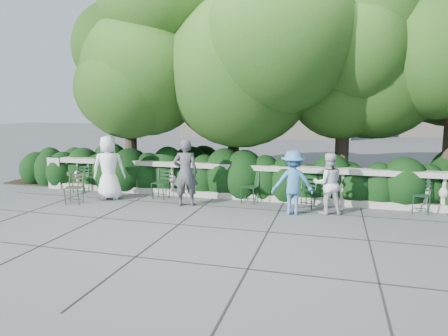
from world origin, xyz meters
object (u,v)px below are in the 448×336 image
(person_older_blue, at_px, (293,183))
(chair_e, at_px, (304,209))
(chair_f, at_px, (420,215))
(person_businessman, at_px, (109,168))
(chair_c, at_px, (158,199))
(chair_d, at_px, (248,204))
(person_woman_grey, at_px, (185,173))
(person_casual_man, at_px, (328,184))
(chair_weathered, at_px, (72,205))
(chair_b, at_px, (79,193))

(person_older_blue, bearing_deg, chair_e, -128.88)
(chair_f, distance_m, person_businessman, 8.23)
(chair_c, height_order, chair_e, same)
(chair_c, distance_m, chair_d, 2.56)
(person_businessman, bearing_deg, chair_f, 160.88)
(chair_f, xyz_separation_m, person_woman_grey, (-5.82, -0.66, 0.89))
(chair_d, distance_m, chair_e, 1.52)
(person_older_blue, bearing_deg, person_businessman, -17.39)
(person_casual_man, distance_m, person_older_blue, 0.86)
(chair_f, height_order, person_casual_man, person_casual_man)
(chair_f, bearing_deg, chair_c, -171.30)
(chair_d, distance_m, chair_f, 4.27)
(chair_e, height_order, chair_f, same)
(person_older_blue, bearing_deg, person_casual_man, -177.24)
(chair_weathered, height_order, person_older_blue, person_older_blue)
(chair_e, height_order, person_businessman, person_businessman)
(chair_d, relative_size, chair_weathered, 1.00)
(chair_b, xyz_separation_m, chair_d, (5.23, 0.01, 0.00))
(chair_e, distance_m, person_older_blue, 1.02)
(chair_d, xyz_separation_m, person_woman_grey, (-1.55, -0.58, 0.89))
(chair_b, distance_m, person_businessman, 1.68)
(person_businessman, bearing_deg, person_older_blue, 154.59)
(chair_b, distance_m, chair_weathered, 1.51)
(chair_b, distance_m, chair_f, 9.50)
(chair_weathered, distance_m, person_businessman, 1.39)
(chair_b, relative_size, chair_e, 1.00)
(chair_weathered, bearing_deg, chair_f, -4.02)
(chair_c, xyz_separation_m, person_businessman, (-1.33, -0.34, 0.91))
(chair_c, xyz_separation_m, person_older_blue, (3.81, -0.56, 0.78))
(person_woman_grey, relative_size, person_casual_man, 1.18)
(chair_weathered, xyz_separation_m, person_woman_grey, (2.95, 0.76, 0.89))
(person_woman_grey, height_order, person_casual_man, person_woman_grey)
(chair_e, distance_m, chair_weathered, 6.14)
(person_casual_man, relative_size, person_older_blue, 0.96)
(person_businessman, bearing_deg, person_woman_grey, 154.38)
(chair_weathered, relative_size, person_woman_grey, 0.47)
(chair_b, bearing_deg, chair_e, -10.16)
(person_woman_grey, bearing_deg, chair_d, -177.91)
(chair_c, height_order, person_woman_grey, person_woman_grey)
(chair_e, xyz_separation_m, chair_weathered, (-6.01, -1.24, 0.00))
(person_woman_grey, xyz_separation_m, person_casual_man, (3.63, 0.16, -0.13))
(chair_e, height_order, person_woman_grey, person_woman_grey)
(chair_f, xyz_separation_m, person_businessman, (-8.16, -0.56, 0.91))
(chair_weathered, xyz_separation_m, person_casual_man, (6.57, 0.91, 0.75))
(chair_e, xyz_separation_m, chair_f, (2.76, 0.18, 0.00))
(chair_c, bearing_deg, chair_b, -174.95)
(chair_f, xyz_separation_m, chair_weathered, (-8.77, -1.42, 0.00))
(chair_d, xyz_separation_m, person_older_blue, (1.26, -0.69, 0.78))
(chair_b, bearing_deg, chair_c, -11.98)
(person_businessman, xyz_separation_m, person_older_blue, (5.14, -0.21, -0.12))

